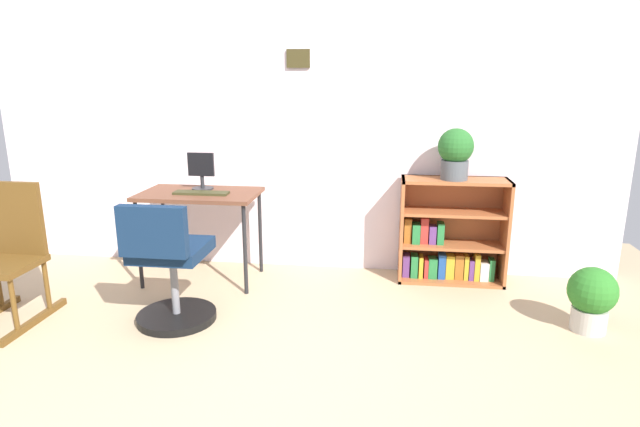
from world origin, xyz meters
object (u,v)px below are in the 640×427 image
at_px(rocking_chair, 8,253).
at_px(potted_plant_floor, 592,297).
at_px(monitor, 201,172).
at_px(bookshelf_low, 449,236).
at_px(desk, 200,201).
at_px(keyboard, 201,193).
at_px(potted_plant_on_shelf, 455,152).
at_px(office_chair, 170,271).

xyz_separation_m(rocking_chair, potted_plant_floor, (3.75, 0.30, -0.23)).
relative_size(monitor, bookshelf_low, 0.35).
height_order(desk, monitor, monitor).
relative_size(monitor, keyboard, 0.70).
bearing_deg(desk, potted_plant_on_shelf, 6.45).
height_order(office_chair, potted_plant_on_shelf, potted_plant_on_shelf).
distance_m(keyboard, office_chair, 0.80).
relative_size(rocking_chair, potted_plant_floor, 2.16).
height_order(bookshelf_low, potted_plant_on_shelf, potted_plant_on_shelf).
relative_size(office_chair, rocking_chair, 0.93).
distance_m(rocking_chair, bookshelf_low, 3.15).
bearing_deg(desk, potted_plant_floor, -10.83).
relative_size(monitor, potted_plant_on_shelf, 0.76).
bearing_deg(office_chair, monitor, 95.20).
relative_size(desk, potted_plant_floor, 2.14).
distance_m(office_chair, rocking_chair, 1.09).
bearing_deg(desk, monitor, 96.72).
xyz_separation_m(keyboard, potted_plant_on_shelf, (1.90, 0.28, 0.31)).
distance_m(desk, potted_plant_on_shelf, 1.98).
relative_size(desk, rocking_chair, 0.99).
relative_size(office_chair, potted_plant_on_shelf, 2.19).
height_order(monitor, potted_plant_on_shelf, potted_plant_on_shelf).
xyz_separation_m(monitor, rocking_chair, (-1.00, -0.93, -0.40)).
xyz_separation_m(bookshelf_low, potted_plant_floor, (0.80, -0.79, -0.13)).
bearing_deg(bookshelf_low, potted_plant_floor, -44.60).
bearing_deg(rocking_chair, potted_plant_on_shelf, 19.48).
height_order(monitor, rocking_chair, monitor).
bearing_deg(bookshelf_low, rocking_chair, -159.65).
height_order(keyboard, bookshelf_low, bookshelf_low).
bearing_deg(office_chair, rocking_chair, -177.81).
bearing_deg(potted_plant_floor, monitor, 167.14).
bearing_deg(monitor, office_chair, -84.80).
xyz_separation_m(monitor, keyboard, (0.05, -0.17, -0.13)).
bearing_deg(keyboard, office_chair, -87.60).
bearing_deg(monitor, rocking_chair, -137.19).
height_order(office_chair, rocking_chair, rocking_chair).
bearing_deg(rocking_chair, office_chair, 2.19).
bearing_deg(rocking_chair, potted_plant_floor, 4.58).
bearing_deg(bookshelf_low, office_chair, -150.58).
height_order(monitor, potted_plant_floor, monitor).
height_order(monitor, bookshelf_low, monitor).
xyz_separation_m(desk, office_chair, (0.07, -0.78, -0.28)).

